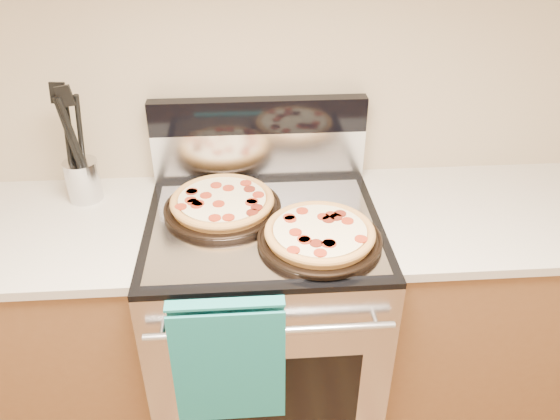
{
  "coord_description": "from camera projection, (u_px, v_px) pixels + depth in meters",
  "views": [
    {
      "loc": [
        -0.05,
        0.17,
        1.89
      ],
      "look_at": [
        0.05,
        1.55,
        1.02
      ],
      "focal_mm": 35.0,
      "sensor_mm": 36.0,
      "label": 1
    }
  ],
  "objects": [
    {
      "name": "wall_back",
      "position": [
        257.0,
        58.0,
        1.83
      ],
      "size": [
        4.0,
        0.0,
        4.0
      ],
      "primitive_type": "plane",
      "rotation": [
        1.57,
        0.0,
        0.0
      ],
      "color": "#C2AF8C",
      "rests_on": "ground"
    },
    {
      "name": "range_body",
      "position": [
        266.0,
        328.0,
        2.01
      ],
      "size": [
        0.76,
        0.68,
        0.9
      ],
      "primitive_type": "cube",
      "color": "#B7B7BC",
      "rests_on": "ground"
    },
    {
      "name": "oven_window",
      "position": [
        271.0,
        403.0,
        1.73
      ],
      "size": [
        0.56,
        0.01,
        0.4
      ],
      "primitive_type": "cube",
      "color": "black",
      "rests_on": "range_body"
    },
    {
      "name": "cooktop",
      "position": [
        264.0,
        224.0,
        1.77
      ],
      "size": [
        0.76,
        0.68,
        0.02
      ],
      "primitive_type": "cube",
      "color": "black",
      "rests_on": "range_body"
    },
    {
      "name": "backsplash_lower",
      "position": [
        259.0,
        154.0,
        1.98
      ],
      "size": [
        0.76,
        0.06,
        0.18
      ],
      "primitive_type": "cube",
      "color": "silver",
      "rests_on": "cooktop"
    },
    {
      "name": "backsplash_upper",
      "position": [
        258.0,
        115.0,
        1.9
      ],
      "size": [
        0.76,
        0.06,
        0.12
      ],
      "primitive_type": "cube",
      "color": "black",
      "rests_on": "backsplash_lower"
    },
    {
      "name": "oven_handle",
      "position": [
        270.0,
        332.0,
        1.51
      ],
      "size": [
        0.7,
        0.03,
        0.03
      ],
      "primitive_type": "cylinder",
      "rotation": [
        0.0,
        1.57,
        0.0
      ],
      "color": "silver",
      "rests_on": "range_body"
    },
    {
      "name": "dish_towel",
      "position": [
        229.0,
        359.0,
        1.56
      ],
      "size": [
        0.32,
        0.05,
        0.42
      ],
      "primitive_type": null,
      "color": "#198080",
      "rests_on": "oven_handle"
    },
    {
      "name": "foil_sheet",
      "position": [
        264.0,
        226.0,
        1.74
      ],
      "size": [
        0.7,
        0.55,
        0.01
      ],
      "primitive_type": "cube",
      "color": "gray",
      "rests_on": "cooktop"
    },
    {
      "name": "cabinet_left",
      "position": [
        25.0,
        336.0,
        1.99
      ],
      "size": [
        1.0,
        0.62,
        0.88
      ],
      "primitive_type": "cube",
      "color": "brown",
      "rests_on": "ground"
    },
    {
      "name": "cabinet_right",
      "position": [
        493.0,
        312.0,
        2.1
      ],
      "size": [
        1.0,
        0.62,
        0.88
      ],
      "primitive_type": "cube",
      "color": "brown",
      "rests_on": "ground"
    },
    {
      "name": "countertop_right",
      "position": [
        521.0,
        213.0,
        1.86
      ],
      "size": [
        1.02,
        0.64,
        0.03
      ],
      "primitive_type": "cube",
      "color": "#BAB2A7",
      "rests_on": "cabinet_right"
    },
    {
      "name": "pepperoni_pizza_back",
      "position": [
        222.0,
        203.0,
        1.8
      ],
      "size": [
        0.41,
        0.41,
        0.05
      ],
      "primitive_type": null,
      "rotation": [
        0.0,
        0.0,
        -0.08
      ],
      "color": "#BB7839",
      "rests_on": "foil_sheet"
    },
    {
      "name": "pepperoni_pizza_front",
      "position": [
        320.0,
        235.0,
        1.65
      ],
      "size": [
        0.38,
        0.38,
        0.05
      ],
      "primitive_type": null,
      "rotation": [
        0.0,
        0.0,
        -0.02
      ],
      "color": "#BB7839",
      "rests_on": "foil_sheet"
    },
    {
      "name": "utensil_crock",
      "position": [
        83.0,
        180.0,
        1.87
      ],
      "size": [
        0.13,
        0.13,
        0.14
      ],
      "primitive_type": "cylinder",
      "rotation": [
        0.0,
        0.0,
        -0.19
      ],
      "color": "silver",
      "rests_on": "countertop_left"
    }
  ]
}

